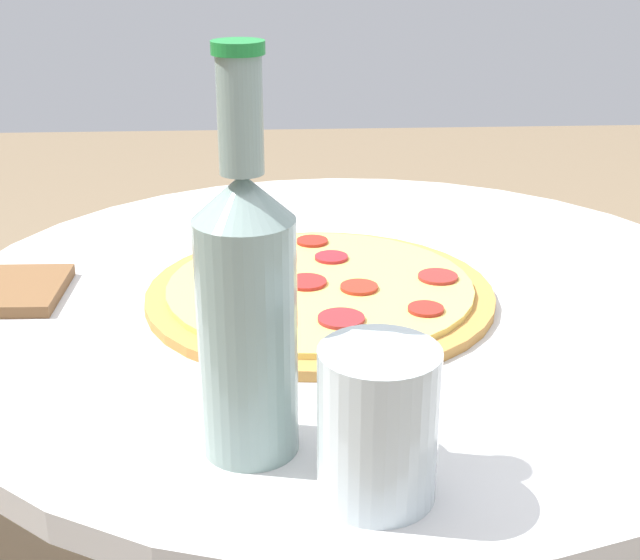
# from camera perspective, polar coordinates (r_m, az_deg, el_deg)

# --- Properties ---
(table) EXTENTS (0.83, 0.83, 0.74)m
(table) POSITION_cam_1_polar(r_m,az_deg,el_deg) (0.98, 2.14, -10.90)
(table) COLOR silver
(table) RESTS_ON ground_plane
(pizza) EXTENTS (0.34, 0.34, 0.02)m
(pizza) POSITION_cam_1_polar(r_m,az_deg,el_deg) (0.87, 0.00, -0.74)
(pizza) COLOR #B77F3D
(pizza) RESTS_ON table
(beer_bottle) EXTENTS (0.07, 0.07, 0.28)m
(beer_bottle) POSITION_cam_1_polar(r_m,az_deg,el_deg) (0.59, -4.72, -1.62)
(beer_bottle) COLOR gray
(beer_bottle) RESTS_ON table
(drinking_glass) EXTENTS (0.08, 0.08, 0.10)m
(drinking_glass) POSITION_cam_1_polar(r_m,az_deg,el_deg) (0.57, 3.72, -9.19)
(drinking_glass) COLOR silver
(drinking_glass) RESTS_ON table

